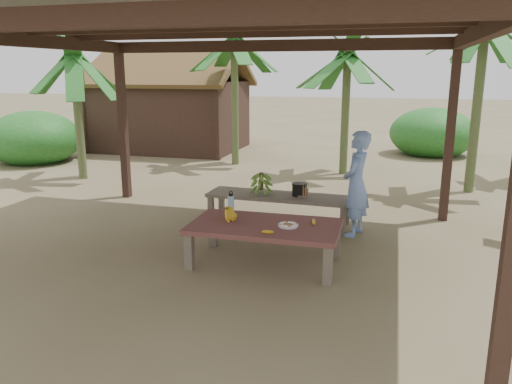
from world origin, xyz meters
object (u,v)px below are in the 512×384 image
(work_table, at_px, (265,229))
(woman, at_px, (356,184))
(water_flask, at_px, (231,204))
(bench, at_px, (278,198))
(plate, at_px, (288,225))
(cooking_pot, at_px, (299,190))
(ripe_banana_bunch, at_px, (225,213))

(work_table, bearing_deg, woman, 54.80)
(water_flask, bearing_deg, work_table, -32.46)
(work_table, bearing_deg, bench, 96.86)
(plate, distance_m, cooking_pot, 1.74)
(ripe_banana_bunch, relative_size, woman, 0.18)
(water_flask, xyz_separation_m, woman, (1.51, 1.06, 0.13))
(bench, distance_m, ripe_banana_bunch, 1.65)
(cooking_pot, xyz_separation_m, woman, (0.86, -0.29, 0.21))
(bench, xyz_separation_m, woman, (1.19, -0.27, 0.36))
(woman, bearing_deg, ripe_banana_bunch, -35.80)
(cooking_pot, bearing_deg, woman, -18.74)
(bench, height_order, water_flask, water_flask)
(bench, distance_m, water_flask, 1.39)
(work_table, xyz_separation_m, water_flask, (-0.55, 0.35, 0.19))
(ripe_banana_bunch, xyz_separation_m, plate, (0.82, -0.09, -0.07))
(bench, relative_size, plate, 9.34)
(bench, height_order, cooking_pot, cooking_pot)
(ripe_banana_bunch, distance_m, water_flask, 0.29)
(ripe_banana_bunch, bearing_deg, woman, 42.03)
(woman, bearing_deg, plate, -12.87)
(work_table, height_order, plate, plate)
(bench, distance_m, woman, 1.27)
(water_flask, bearing_deg, plate, -24.39)
(ripe_banana_bunch, relative_size, plate, 1.15)
(woman, bearing_deg, bench, -90.66)
(cooking_pot, bearing_deg, water_flask, -115.69)
(cooking_pot, bearing_deg, ripe_banana_bunch, -110.93)
(bench, distance_m, plate, 1.79)
(bench, bearing_deg, water_flask, -101.99)
(ripe_banana_bunch, bearing_deg, cooking_pot, 69.07)
(bench, distance_m, cooking_pot, 0.36)
(water_flask, relative_size, woman, 0.20)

